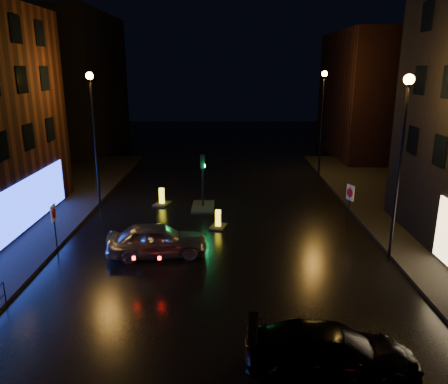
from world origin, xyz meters
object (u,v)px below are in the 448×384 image
Objects in this scene: silver_hatchback at (157,240)px; road_sign_left at (54,217)px; traffic_signal at (203,200)px; bollard_far at (162,201)px; road_sign_right at (350,197)px; bollard_near at (218,224)px; dark_sedan at (332,352)px.

road_sign_left is (-4.91, 0.31, 1.01)m from silver_hatchback.
silver_hatchback is (-1.79, -7.40, 0.29)m from traffic_signal.
silver_hatchback is 8.00m from bollard_far.
traffic_signal is 1.35× the size of road_sign_right.
bollard_near is 7.35m from road_sign_right.
road_sign_left is (-3.99, -7.62, 1.55)m from bollard_far.
silver_hatchback is at bearing -111.73° from bollard_near.
road_sign_left is at bearing 57.97° from dark_sedan.
bollard_far is at bearing 59.01° from road_sign_left.
bollard_near is 5.60m from bollard_far.
road_sign_left reaches higher than bollard_near.
traffic_signal reaches higher than silver_hatchback.
dark_sedan is 3.40× the size of bollard_far.
road_sign_left is 15.20m from road_sign_right.
dark_sedan is at bearing -149.48° from silver_hatchback.
road_sign_right reaches higher than dark_sedan.
silver_hatchback is at bearing -6.96° from road_sign_left.
bollard_far is at bearing -43.84° from road_sign_right.
traffic_signal is at bearing -20.31° from silver_hatchback.
traffic_signal is at bearing 120.77° from bollard_near.
dark_sedan is at bearing -73.91° from traffic_signal.
road_sign_left is at bearing -9.54° from road_sign_right.
bollard_far is at bearing -0.14° from silver_hatchback.
silver_hatchback is 5.02m from road_sign_left.
road_sign_right is (3.64, 11.78, 1.18)m from dark_sedan.
traffic_signal reaches higher than bollard_near.
traffic_signal is 16.36m from dark_sedan.
silver_hatchback is 1.83× the size of road_sign_right.
silver_hatchback is at bearing -2.34° from road_sign_right.
bollard_near is 8.60m from road_sign_left.
dark_sedan is (4.53, -15.72, 0.22)m from traffic_signal.
bollard_near is at bearing 21.72° from dark_sedan.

